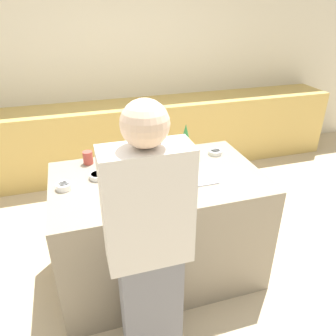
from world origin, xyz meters
name	(u,v)px	position (x,y,z in m)	size (l,w,h in m)	color
ground_plane	(159,268)	(0.00, 0.00, 0.00)	(12.00, 12.00, 0.00)	#C6B28E
wall_back	(110,69)	(0.00, 2.30, 1.30)	(8.00, 0.05, 2.60)	beige
back_cabinet_block	(119,138)	(0.00, 1.97, 0.46)	(6.00, 0.60, 0.91)	tan
kitchen_island	(159,226)	(0.00, 0.00, 0.46)	(1.58, 0.96, 0.93)	gray
baking_tray	(181,177)	(0.16, -0.06, 0.93)	(0.47, 0.34, 0.01)	#B2B2BC
gingerbread_house	(181,166)	(0.16, -0.06, 1.02)	(0.18, 0.13, 0.24)	#5B2D14
decorative_tree	(185,143)	(0.29, 0.20, 1.08)	(0.15, 0.15, 0.32)	#33843D
candy_bowl_front_corner	(185,147)	(0.36, 0.41, 0.95)	(0.10, 0.10, 0.05)	white
candy_bowl_far_right	(64,186)	(-0.67, 0.02, 0.95)	(0.11, 0.11, 0.04)	white
candy_bowl_behind_tray	(215,152)	(0.58, 0.24, 0.95)	(0.11, 0.11, 0.04)	silver
candy_bowl_near_tray_left	(98,176)	(-0.43, 0.11, 0.95)	(0.13, 0.13, 0.04)	silver
mug	(88,158)	(-0.48, 0.37, 0.98)	(0.08, 0.08, 0.10)	#B24238
person	(149,249)	(-0.25, -0.72, 0.89)	(0.45, 0.57, 1.73)	slate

